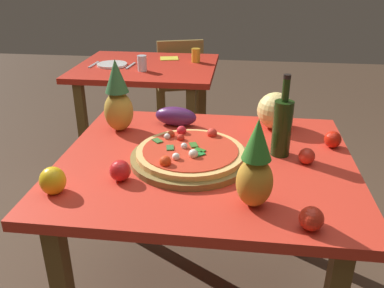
# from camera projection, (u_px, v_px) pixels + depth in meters

# --- Properties ---
(display_table) EXTENTS (1.16, 0.99, 0.77)m
(display_table) POSITION_uv_depth(u_px,v_px,m) (206.00, 179.00, 1.66)
(display_table) COLOR brown
(display_table) RESTS_ON ground_plane
(background_table) EXTENTS (1.02, 0.87, 0.77)m
(background_table) POSITION_uv_depth(u_px,v_px,m) (147.00, 79.00, 3.05)
(background_table) COLOR brown
(background_table) RESTS_ON ground_plane
(dining_chair) EXTENTS (0.50, 0.50, 0.85)m
(dining_chair) POSITION_uv_depth(u_px,v_px,m) (179.00, 79.00, 3.71)
(dining_chair) COLOR olive
(dining_chair) RESTS_ON ground_plane
(pizza_board) EXTENTS (0.47, 0.47, 0.02)m
(pizza_board) POSITION_uv_depth(u_px,v_px,m) (190.00, 158.00, 1.59)
(pizza_board) COLOR olive
(pizza_board) RESTS_ON display_table
(pizza) EXTENTS (0.42, 0.42, 0.06)m
(pizza) POSITION_uv_depth(u_px,v_px,m) (190.00, 151.00, 1.59)
(pizza) COLOR #E5B463
(pizza) RESTS_ON pizza_board
(wine_bottle) EXTENTS (0.08, 0.08, 0.33)m
(wine_bottle) POSITION_uv_depth(u_px,v_px,m) (282.00, 126.00, 1.60)
(wine_bottle) COLOR black
(wine_bottle) RESTS_ON display_table
(pineapple_left) EXTENTS (0.12, 0.12, 0.30)m
(pineapple_left) POSITION_uv_depth(u_px,v_px,m) (255.00, 168.00, 1.26)
(pineapple_left) COLOR #BC8629
(pineapple_left) RESTS_ON display_table
(pineapple_right) EXTENTS (0.13, 0.13, 0.33)m
(pineapple_right) POSITION_uv_depth(u_px,v_px,m) (118.00, 99.00, 1.82)
(pineapple_right) COLOR gold
(pineapple_right) RESTS_ON display_table
(melon) EXTENTS (0.17, 0.17, 0.17)m
(melon) POSITION_uv_depth(u_px,v_px,m) (275.00, 111.00, 1.87)
(melon) COLOR #E4CC75
(melon) RESTS_ON display_table
(bell_pepper) EXTENTS (0.09, 0.09, 0.10)m
(bell_pepper) POSITION_uv_depth(u_px,v_px,m) (53.00, 181.00, 1.37)
(bell_pepper) COLOR yellow
(bell_pepper) RESTS_ON display_table
(eggplant) EXTENTS (0.21, 0.12, 0.09)m
(eggplant) POSITION_uv_depth(u_px,v_px,m) (176.00, 116.00, 1.92)
(eggplant) COLOR #502058
(eggplant) RESTS_ON display_table
(tomato_by_bottle) EXTENTS (0.07, 0.07, 0.07)m
(tomato_by_bottle) POSITION_uv_depth(u_px,v_px,m) (333.00, 139.00, 1.70)
(tomato_by_bottle) COLOR red
(tomato_by_bottle) RESTS_ON display_table
(tomato_near_board) EXTENTS (0.08, 0.08, 0.08)m
(tomato_near_board) POSITION_uv_depth(u_px,v_px,m) (120.00, 171.00, 1.45)
(tomato_near_board) COLOR red
(tomato_near_board) RESTS_ON display_table
(tomato_at_corner) EXTENTS (0.07, 0.07, 0.07)m
(tomato_at_corner) POSITION_uv_depth(u_px,v_px,m) (311.00, 219.00, 1.18)
(tomato_at_corner) COLOR red
(tomato_at_corner) RESTS_ON display_table
(tomato_beside_pepper) EXTENTS (0.06, 0.06, 0.06)m
(tomato_beside_pepper) POSITION_uv_depth(u_px,v_px,m) (307.00, 156.00, 1.57)
(tomato_beside_pepper) COLOR red
(tomato_beside_pepper) RESTS_ON display_table
(drinking_glass_juice) EXTENTS (0.07, 0.07, 0.10)m
(drinking_glass_juice) POSITION_uv_depth(u_px,v_px,m) (196.00, 55.00, 3.06)
(drinking_glass_juice) COLOR gold
(drinking_glass_juice) RESTS_ON background_table
(drinking_glass_water) EXTENTS (0.06, 0.06, 0.11)m
(drinking_glass_water) POSITION_uv_depth(u_px,v_px,m) (142.00, 63.00, 2.83)
(drinking_glass_water) COLOR silver
(drinking_glass_water) RESTS_ON background_table
(dinner_plate) EXTENTS (0.22, 0.22, 0.02)m
(dinner_plate) POSITION_uv_depth(u_px,v_px,m) (112.00, 65.00, 2.98)
(dinner_plate) COLOR white
(dinner_plate) RESTS_ON background_table
(fork_utensil) EXTENTS (0.03, 0.18, 0.01)m
(fork_utensil) POSITION_uv_depth(u_px,v_px,m) (94.00, 65.00, 3.00)
(fork_utensil) COLOR silver
(fork_utensil) RESTS_ON background_table
(knife_utensil) EXTENTS (0.03, 0.18, 0.01)m
(knife_utensil) POSITION_uv_depth(u_px,v_px,m) (131.00, 66.00, 2.97)
(knife_utensil) COLOR silver
(knife_utensil) RESTS_ON background_table
(napkin_folded) EXTENTS (0.16, 0.15, 0.01)m
(napkin_folded) POSITION_uv_depth(u_px,v_px,m) (169.00, 58.00, 3.19)
(napkin_folded) COLOR yellow
(napkin_folded) RESTS_ON background_table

